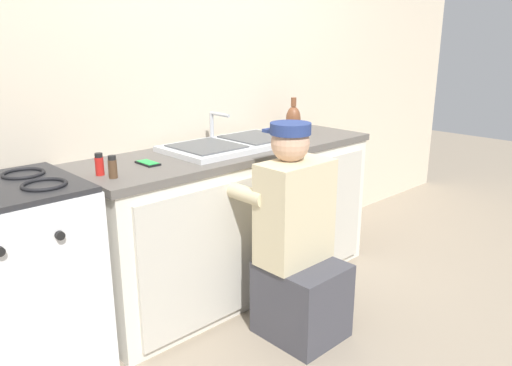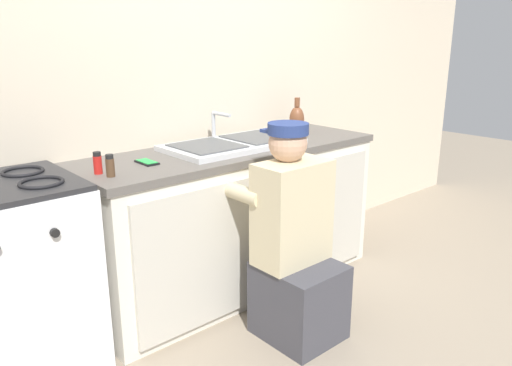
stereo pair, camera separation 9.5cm
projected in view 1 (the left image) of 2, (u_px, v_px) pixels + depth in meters
The scene contains 12 objects.
ground_plane at pixel (268, 301), 2.95m from camera, with size 12.00×12.00×0.00m, color gray.
back_wall at pixel (194, 79), 3.05m from camera, with size 6.00×0.10×2.50m, color beige.
counter_cabinet at pixel (235, 221), 3.04m from camera, with size 1.84×0.62×0.84m.
countertop at pixel (233, 151), 2.92m from camera, with size 1.88×0.62×0.04m, color #5B5651.
sink_double_basin at pixel (232, 144), 2.91m from camera, with size 0.80×0.44×0.19m.
stove_range at pixel (13, 285), 2.19m from camera, with size 0.64×0.62×0.92m.
plumber_person at pixel (297, 250), 2.53m from camera, with size 0.42×0.61×1.10m.
cell_phone at pixel (148, 163), 2.52m from camera, with size 0.07×0.14×0.01m.
water_glass at pixel (294, 129), 3.21m from camera, with size 0.06×0.06×0.10m.
vase_decorative at pixel (293, 118), 3.38m from camera, with size 0.10×0.10×0.23m.
spice_bottle_pepper at pixel (113, 167), 2.26m from camera, with size 0.04×0.04×0.10m.
spice_bottle_red at pixel (99, 165), 2.31m from camera, with size 0.04×0.04×0.10m.
Camera 1 is at (-1.86, -1.87, 1.50)m, focal length 35.00 mm.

